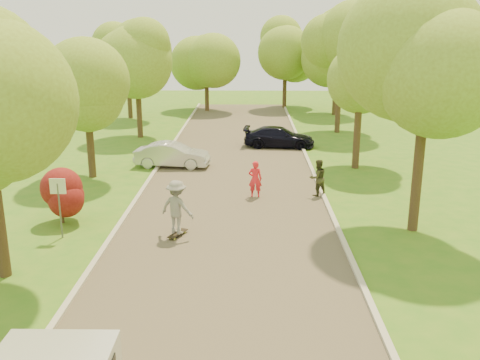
# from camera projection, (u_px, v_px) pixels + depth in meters

# --- Properties ---
(ground) EXTENTS (100.00, 100.00, 0.00)m
(ground) POSITION_uv_depth(u_px,v_px,m) (220.00, 293.00, 14.94)
(ground) COLOR #37721B
(ground) RESTS_ON ground
(road) EXTENTS (8.00, 60.00, 0.01)m
(road) POSITION_uv_depth(u_px,v_px,m) (230.00, 203.00, 22.63)
(road) COLOR #4C4438
(road) RESTS_ON ground
(curb_left) EXTENTS (0.18, 60.00, 0.12)m
(curb_left) POSITION_uv_depth(u_px,v_px,m) (135.00, 201.00, 22.68)
(curb_left) COLOR #B2AD9E
(curb_left) RESTS_ON ground
(curb_right) EXTENTS (0.18, 60.00, 0.12)m
(curb_right) POSITION_uv_depth(u_px,v_px,m) (326.00, 202.00, 22.54)
(curb_right) COLOR #B2AD9E
(curb_right) RESTS_ON ground
(street_sign) EXTENTS (0.55, 0.06, 2.17)m
(street_sign) POSITION_uv_depth(u_px,v_px,m) (59.00, 195.00, 18.46)
(street_sign) COLOR #59595E
(street_sign) RESTS_ON ground
(red_shrub) EXTENTS (1.70, 1.70, 1.95)m
(red_shrub) POSITION_uv_depth(u_px,v_px,m) (60.00, 195.00, 20.03)
(red_shrub) COLOR #382619
(red_shrub) RESTS_ON ground
(tree_l_midb) EXTENTS (4.30, 4.20, 6.62)m
(tree_l_midb) POSITION_uv_depth(u_px,v_px,m) (90.00, 84.00, 25.33)
(tree_l_midb) COLOR #382619
(tree_l_midb) RESTS_ON ground
(tree_l_far) EXTENTS (4.92, 4.80, 7.79)m
(tree_l_far) POSITION_uv_depth(u_px,v_px,m) (139.00, 54.00, 34.70)
(tree_l_far) COLOR #382619
(tree_l_far) RESTS_ON ground
(tree_r_mida) EXTENTS (5.13, 5.00, 7.95)m
(tree_r_mida) POSITION_uv_depth(u_px,v_px,m) (433.00, 77.00, 18.10)
(tree_r_mida) COLOR #382619
(tree_r_mida) RESTS_ON ground
(tree_r_midb) EXTENTS (4.51, 4.40, 7.01)m
(tree_r_midb) POSITION_uv_depth(u_px,v_px,m) (365.00, 74.00, 26.94)
(tree_r_midb) COLOR #382619
(tree_r_midb) RESTS_ON ground
(tree_r_far) EXTENTS (5.33, 5.20, 8.34)m
(tree_r_far) POSITION_uv_depth(u_px,v_px,m) (345.00, 48.00, 36.28)
(tree_r_far) COLOR #382619
(tree_r_far) RESTS_ON ground
(tree_bg_a) EXTENTS (5.12, 5.00, 7.72)m
(tree_bg_a) POSITION_uv_depth(u_px,v_px,m) (130.00, 52.00, 42.47)
(tree_bg_a) COLOR #382619
(tree_bg_a) RESTS_ON ground
(tree_bg_b) EXTENTS (5.12, 5.00, 7.95)m
(tree_bg_b) POSITION_uv_depth(u_px,v_px,m) (340.00, 48.00, 44.04)
(tree_bg_b) COLOR #382619
(tree_bg_b) RESTS_ON ground
(tree_bg_c) EXTENTS (4.92, 4.80, 7.33)m
(tree_bg_c) POSITION_uv_depth(u_px,v_px,m) (209.00, 53.00, 46.29)
(tree_bg_c) COLOR #382619
(tree_bg_c) RESTS_ON ground
(tree_bg_d) EXTENTS (5.12, 5.00, 7.72)m
(tree_bg_d) POSITION_uv_depth(u_px,v_px,m) (288.00, 49.00, 48.01)
(tree_bg_d) COLOR #382619
(tree_bg_d) RESTS_ON ground
(silver_sedan) EXTENTS (4.05, 1.76, 1.30)m
(silver_sedan) POSITION_uv_depth(u_px,v_px,m) (172.00, 155.00, 28.34)
(silver_sedan) COLOR silver
(silver_sedan) RESTS_ON ground
(dark_sedan) EXTENTS (4.51, 2.20, 1.26)m
(dark_sedan) POSITION_uv_depth(u_px,v_px,m) (279.00, 137.00, 33.04)
(dark_sedan) COLOR black
(dark_sedan) RESTS_ON ground
(longboard) EXTENTS (0.67, 1.02, 0.12)m
(longboard) POSITION_uv_depth(u_px,v_px,m) (178.00, 234.00, 18.97)
(longboard) COLOR black
(longboard) RESTS_ON ground
(skateboarder) EXTENTS (1.44, 1.18, 1.94)m
(skateboarder) POSITION_uv_depth(u_px,v_px,m) (177.00, 207.00, 18.70)
(skateboarder) COLOR gray
(skateboarder) RESTS_ON longboard
(person_striped) EXTENTS (0.60, 0.41, 1.62)m
(person_striped) POSITION_uv_depth(u_px,v_px,m) (255.00, 179.00, 23.22)
(person_striped) COLOR red
(person_striped) RESTS_ON ground
(person_olive) EXTENTS (0.98, 0.89, 1.63)m
(person_olive) POSITION_uv_depth(u_px,v_px,m) (318.00, 178.00, 23.39)
(person_olive) COLOR #33351F
(person_olive) RESTS_ON ground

